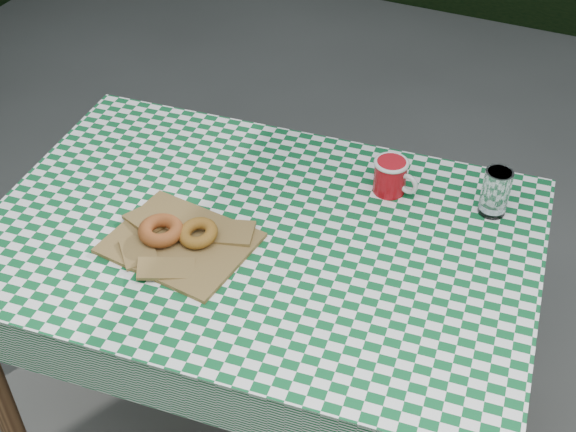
# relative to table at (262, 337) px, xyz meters

# --- Properties ---
(ground) EXTENTS (60.00, 60.00, 0.00)m
(ground) POSITION_rel_table_xyz_m (0.18, 0.10, -0.38)
(ground) COLOR #4D4D48
(ground) RESTS_ON ground
(table) EXTENTS (1.37, 0.99, 0.75)m
(table) POSITION_rel_table_xyz_m (0.00, 0.00, 0.00)
(table) COLOR #502F1B
(table) RESTS_ON ground
(tablecloth) EXTENTS (1.40, 1.01, 0.01)m
(tablecloth) POSITION_rel_table_xyz_m (0.00, 0.00, 0.38)
(tablecloth) COLOR #0D5428
(tablecloth) RESTS_ON table
(paper_bag) EXTENTS (0.35, 0.29, 0.02)m
(paper_bag) POSITION_rel_table_xyz_m (-0.15, -0.11, 0.39)
(paper_bag) COLOR olive
(paper_bag) RESTS_ON tablecloth
(bagel_front) EXTENTS (0.11, 0.11, 0.03)m
(bagel_front) POSITION_rel_table_xyz_m (-0.19, -0.12, 0.41)
(bagel_front) COLOR brown
(bagel_front) RESTS_ON paper_bag
(bagel_back) EXTENTS (0.13, 0.13, 0.03)m
(bagel_back) POSITION_rel_table_xyz_m (-0.11, -0.09, 0.41)
(bagel_back) COLOR #95611E
(bagel_back) RESTS_ON paper_bag
(coffee_mug) EXTENTS (0.20, 0.20, 0.09)m
(coffee_mug) POSITION_rel_table_xyz_m (0.23, 0.28, 0.43)
(coffee_mug) COLOR #A10A12
(coffee_mug) RESTS_ON tablecloth
(drinking_glass) EXTENTS (0.07, 0.07, 0.12)m
(drinking_glass) POSITION_rel_table_xyz_m (0.49, 0.31, 0.44)
(drinking_glass) COLOR white
(drinking_glass) RESTS_ON tablecloth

